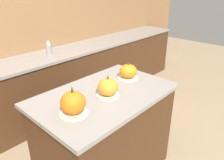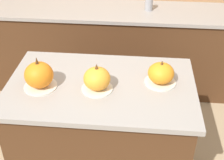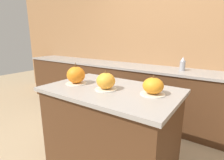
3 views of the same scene
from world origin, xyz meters
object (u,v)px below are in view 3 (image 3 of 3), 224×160
Objects in this scene: bottle_tall at (183,64)px; pumpkin_cake_right at (153,86)px; pumpkin_cake_center at (106,81)px; pumpkin_cake_left at (76,75)px.

pumpkin_cake_right is at bearing -86.84° from bottle_tall.
pumpkin_cake_center is 1.46m from bottle_tall.
bottle_tall is (0.70, 1.43, -0.01)m from pumpkin_cake_left.
pumpkin_cake_left is at bearing -171.25° from pumpkin_cake_right.
pumpkin_cake_left is 1.07× the size of pumpkin_cake_right.
bottle_tall reaches higher than pumpkin_cake_right.
pumpkin_cake_left reaches higher than pumpkin_cake_right.
pumpkin_cake_left is 1.10× the size of pumpkin_cake_center.
pumpkin_cake_center reaches higher than pumpkin_cake_right.
pumpkin_cake_right is 1.31m from bottle_tall.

